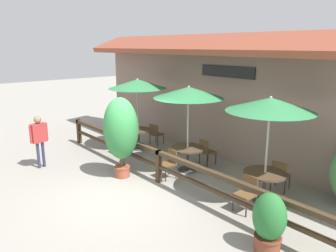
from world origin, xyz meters
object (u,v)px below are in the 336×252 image
Objects in this scene: chair_far_wallside at (280,174)px; patio_umbrella_far at (270,105)px; chair_near_wallside at (156,133)px; chair_near_streetside at (122,140)px; dining_table_middle at (188,152)px; patio_umbrella_middle at (189,93)px; patio_umbrella_near at (137,84)px; chair_far_streetside at (247,192)px; potted_plant_broad_leaf at (269,222)px; chair_middle_streetside at (169,162)px; chair_middle_wallside at (206,151)px; dining_table_far at (265,178)px; pedestrian at (39,135)px; dining_table_near at (139,133)px; potted_plant_corner_fern at (121,130)px.

patio_umbrella_far is at bearing 80.42° from chair_far_wallside.
chair_near_wallside is at bearing 171.19° from patio_umbrella_far.
chair_near_streetside reaches higher than dining_table_middle.
patio_umbrella_middle is 1.86m from dining_table_middle.
patio_umbrella_near reaches higher than chair_far_streetside.
patio_umbrella_far reaches higher than potted_plant_broad_leaf.
chair_middle_streetside is at bearing -161.80° from patio_umbrella_far.
chair_middle_wallside is at bearing 88.28° from patio_umbrella_middle.
dining_table_far is 0.64× the size of pedestrian.
patio_umbrella_near is 3.13× the size of chair_near_streetside.
chair_near_wallside is 0.32× the size of patio_umbrella_middle.
potted_plant_broad_leaf is (1.27, -1.76, 0.01)m from dining_table_far.
dining_table_far is 1.26× the size of chair_far_wallside.
potted_plant_broad_leaf is (6.83, -1.84, -1.85)m from patio_umbrella_near.
dining_table_near is at bearing 179.24° from dining_table_far.
patio_umbrella_near is 6.01m from chair_far_streetside.
chair_near_wallside reaches higher than dining_table_middle.
chair_far_wallside is 0.72× the size of potted_plant_broad_leaf.
pedestrian reaches higher than dining_table_far.
dining_table_near is at bearing 177.41° from patio_umbrella_middle.
dining_table_far is 0.80m from chair_far_wallside.
potted_plant_broad_leaf is at bearing -54.25° from patio_umbrella_far.
chair_middle_streetside is at bearing -18.20° from dining_table_near.
dining_table_middle is 0.84m from chair_middle_streetside.
potted_plant_broad_leaf is (3.99, -2.53, 0.13)m from chair_middle_wallside.
dining_table_near is 3.05m from chair_middle_streetside.
chair_middle_streetside is 0.36× the size of potted_plant_corner_fern.
pedestrian is at bearing -136.59° from chair_middle_streetside.
chair_near_wallside is 3.47m from potted_plant_corner_fern.
chair_near_streetside is 0.36× the size of potted_plant_corner_fern.
chair_middle_wallside and chair_far_wallside have the same top height.
dining_table_near is 3.38m from patio_umbrella_middle.
patio_umbrella_far reaches higher than chair_far_wallside.
potted_plant_corner_fern is (-3.67, -1.12, 0.96)m from chair_far_streetside.
chair_middle_streetside is at bearing -58.80° from pedestrian.
chair_middle_streetside is (2.84, -0.17, 0.00)m from chair_near_streetside.
dining_table_far is (2.72, -0.77, 0.12)m from chair_middle_wallside.
chair_far_streetside is at bearing -72.92° from pedestrian.
patio_umbrella_middle is 2.25× the size of potted_plant_broad_leaf.
patio_umbrella_near is 1.86m from dining_table_near.
chair_far_streetside is 0.36× the size of potted_plant_corner_fern.
dining_table_far is (5.51, 0.70, 0.12)m from chair_near_streetside.
chair_middle_wallside is 0.72× the size of potted_plant_broad_leaf.
patio_umbrella_far is at bearing 11.50° from chair_near_streetside.
chair_near_wallside is (0.06, 0.78, -0.12)m from dining_table_near.
patio_umbrella_middle is 1.00× the size of patio_umbrella_far.
chair_near_streetside is 5.90m from patio_umbrella_far.
chair_far_wallside is (-0.04, 0.79, -1.99)m from patio_umbrella_far.
chair_near_wallside is 5.58m from dining_table_far.
chair_far_wallside is (5.47, -0.07, 0.00)m from chair_near_wallside.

